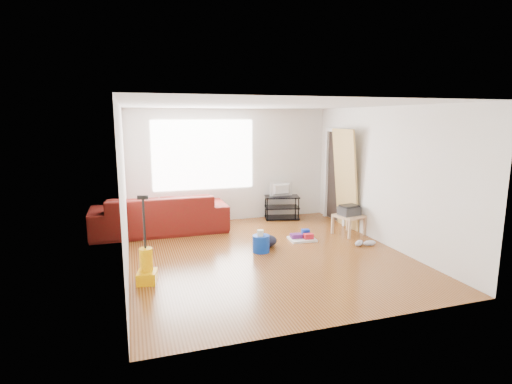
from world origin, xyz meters
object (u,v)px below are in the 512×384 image
object	(u,v)px
tv_stand	(282,207)
side_table	(349,218)
vacuum	(147,267)
cleaning_tray	(302,237)
backpack	(267,247)
sofa	(161,232)
bucket	(261,252)

from	to	relation	value
tv_stand	side_table	size ratio (longest dim) A/B	1.39
tv_stand	vacuum	world-z (taller)	vacuum
cleaning_tray	backpack	xyz separation A→B (m)	(-0.79, -0.18, -0.05)
cleaning_tray	sofa	bearing A→B (deg)	151.66
side_table	vacuum	distance (m)	4.14
sofa	bucket	size ratio (longest dim) A/B	9.06
side_table	cleaning_tray	xyz separation A→B (m)	(-1.03, -0.06, -0.28)
sofa	side_table	xyz separation A→B (m)	(3.57, -1.31, 0.34)
backpack	vacuum	world-z (taller)	vacuum
sofa	bucket	bearing A→B (deg)	131.16
tv_stand	bucket	bearing A→B (deg)	-107.03
backpack	side_table	bearing A→B (deg)	-6.29
sofa	side_table	world-z (taller)	side_table
side_table	tv_stand	bearing A→B (deg)	117.19
tv_stand	cleaning_tray	size ratio (longest dim) A/B	1.67
bucket	vacuum	bearing A→B (deg)	-159.01
vacuum	side_table	bearing A→B (deg)	28.27
cleaning_tray	vacuum	bearing A→B (deg)	-158.19
side_table	cleaning_tray	distance (m)	1.07
vacuum	cleaning_tray	bearing A→B (deg)	32.81
backpack	vacuum	distance (m)	2.37
sofa	backpack	size ratio (longest dim) A/B	6.90
tv_stand	vacuum	bearing A→B (deg)	-125.25
backpack	bucket	bearing A→B (deg)	-141.88
side_table	backpack	distance (m)	1.86
cleaning_tray	vacuum	world-z (taller)	vacuum
sofa	side_table	size ratio (longest dim) A/B	4.38
bucket	side_table	bearing A→B (deg)	13.48
bucket	cleaning_tray	world-z (taller)	cleaning_tray
bucket	vacuum	size ratio (longest dim) A/B	0.24
sofa	cleaning_tray	distance (m)	2.89
vacuum	tv_stand	bearing A→B (deg)	52.86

